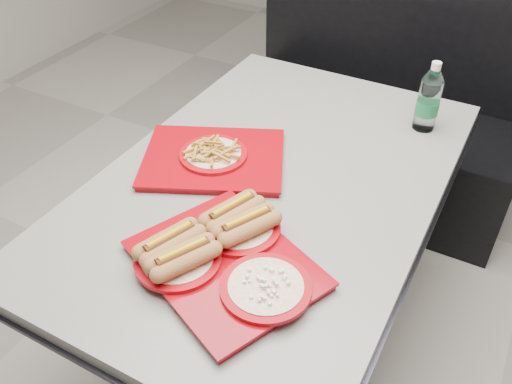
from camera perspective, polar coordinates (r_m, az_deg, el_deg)
The scene contains 6 objects.
ground at distance 2.09m, azimuth 1.24°, elevation -15.00°, with size 6.00×6.00×0.00m, color gray.
diner_table at distance 1.66m, azimuth 1.51°, elevation -3.00°, with size 0.92×1.42×0.75m.
booth_bench at distance 2.61m, azimuth 12.66°, elevation 8.24°, with size 1.30×0.57×1.35m.
tray_near at distance 1.28m, azimuth -3.58°, elevation -6.47°, with size 0.52×0.47×0.09m.
tray_far at distance 1.60m, azimuth -4.50°, elevation 3.81°, with size 0.51×0.46×0.08m.
water_bottle at distance 1.81m, azimuth 17.71°, elevation 9.15°, with size 0.07×0.07×0.23m.
Camera 1 is at (0.55, -1.11, 1.69)m, focal length 38.00 mm.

